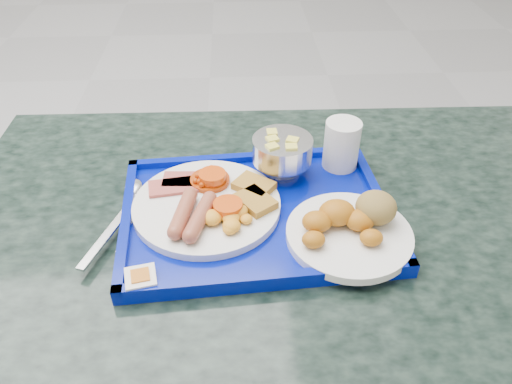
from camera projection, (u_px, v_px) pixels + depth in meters
floor at (8, 250)px, 1.72m from camera, size 6.00×6.00×0.00m
table at (281, 294)px, 0.91m from camera, size 1.11×0.75×0.69m
tray at (256, 214)px, 0.80m from camera, size 0.44×0.34×0.03m
main_plate at (210, 204)px, 0.80m from camera, size 0.24×0.24×0.04m
bread_plate at (352, 225)px, 0.75m from camera, size 0.19×0.19×0.06m
fruit_bowl at (282, 151)px, 0.86m from camera, size 0.10×0.10×0.07m
juice_cup at (342, 143)px, 0.87m from camera, size 0.06×0.06×0.09m
spoon at (132, 196)px, 0.83m from camera, size 0.03×0.18×0.01m
knife at (113, 227)px, 0.77m from camera, size 0.07×0.18×0.00m
jam_packet at (141, 279)px, 0.68m from camera, size 0.05×0.05×0.02m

